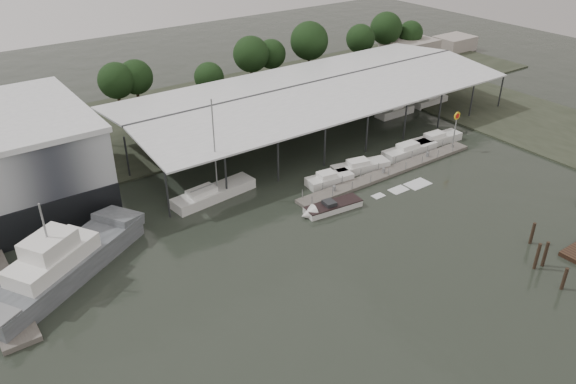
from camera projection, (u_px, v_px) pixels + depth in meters
ground at (352, 251)px, 56.08m from camera, size 200.00×200.00×0.00m
land_strip_far at (170, 121)px, 85.83m from camera, size 140.00×30.00×0.30m
land_strip_east at (530, 121)px, 86.03m from camera, size 20.00×60.00×0.30m
covered_boat_shed at (315, 86)px, 81.61m from camera, size 58.24×24.00×6.96m
floating_dock at (389, 172)px, 70.71m from camera, size 28.00×2.00×1.40m
shell_fuel_sign at (456, 123)px, 75.00m from camera, size 1.10×0.18×5.55m
distant_commercial_buildings at (424, 47)px, 116.94m from camera, size 22.00×8.00×4.00m
grey_trawler at (65, 263)px, 51.63m from camera, size 18.16×13.35×8.84m
white_sailboat at (213, 194)px, 64.94m from camera, size 10.56×3.68×12.16m
speedboat_underway at (328, 208)px, 62.55m from camera, size 18.44×4.02×2.00m
moored_cruiser_0 at (329, 179)px, 68.14m from camera, size 6.06×2.87×1.70m
moored_cruiser_1 at (360, 167)px, 71.12m from camera, size 7.89×3.71×1.70m
moored_cruiser_2 at (409, 150)px, 75.55m from camera, size 8.44×2.49×1.70m
moored_cruiser_3 at (436, 139)px, 78.64m from camera, size 8.07×2.75×1.70m
mooring_pilings at (567, 268)px, 51.82m from camera, size 4.51×9.95×3.80m
horizon_tree_line at (289, 49)px, 100.36m from camera, size 66.35×9.93×10.36m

